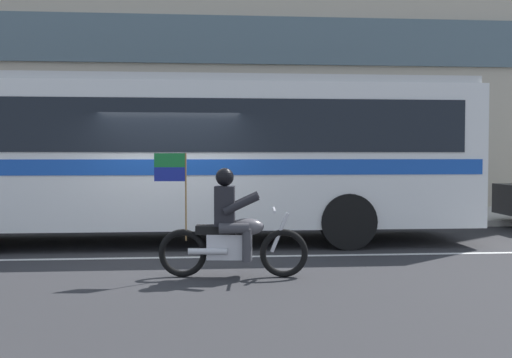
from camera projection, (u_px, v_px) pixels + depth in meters
name	position (u px, v px, depth m)	size (l,w,h in m)	color
ground_plane	(171.00, 252.00, 10.86)	(60.00, 60.00, 0.00)	#2B2B2D
sidewalk_curb	(181.00, 218.00, 15.93)	(28.00, 3.80, 0.15)	#B7B2A8
lane_center_stripe	(169.00, 258.00, 10.26)	(26.60, 0.14, 0.01)	silver
transit_bus	(176.00, 148.00, 11.97)	(11.67, 2.64, 3.22)	white
motorcycle_with_rider	(231.00, 231.00, 8.62)	(2.19, 0.65, 1.78)	black
fire_hydrant	(212.00, 205.00, 14.83)	(0.22, 0.30, 0.75)	red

